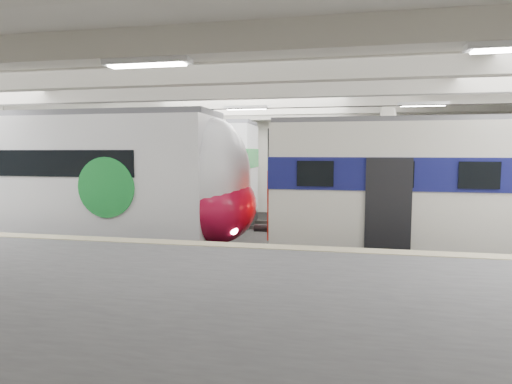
# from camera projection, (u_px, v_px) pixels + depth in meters

# --- Properties ---
(station_hall) EXTENTS (36.00, 24.00, 5.75)m
(station_hall) POSITION_uv_depth(u_px,v_px,m) (217.00, 156.00, 11.83)
(station_hall) COLOR black
(station_hall) RESTS_ON ground
(modern_emu) EXTENTS (14.65, 3.02, 4.69)m
(modern_emu) POSITION_uv_depth(u_px,v_px,m) (66.00, 183.00, 14.78)
(modern_emu) COLOR white
(modern_emu) RESTS_ON ground
(older_rer) EXTENTS (13.08, 2.89, 4.33)m
(older_rer) POSITION_uv_depth(u_px,v_px,m) (501.00, 191.00, 12.09)
(older_rer) COLOR white
(older_rer) RESTS_ON ground
(far_train) EXTENTS (15.08, 3.63, 4.74)m
(far_train) POSITION_uv_depth(u_px,v_px,m) (100.00, 171.00, 20.53)
(far_train) COLOR white
(far_train) RESTS_ON ground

